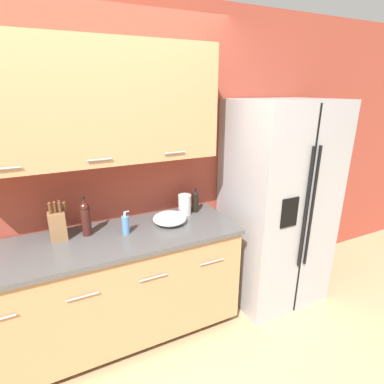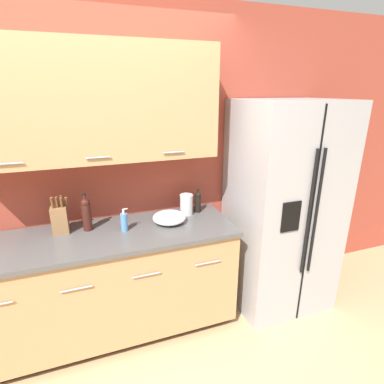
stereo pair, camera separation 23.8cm
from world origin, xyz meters
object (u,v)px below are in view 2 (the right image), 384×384
object	(u,v)px
soap_dispenser	(124,222)
steel_canister	(186,204)
oil_bottle	(198,201)
mixing_bowl	(169,217)
wine_bottle	(86,214)
knife_block	(60,219)
refrigerator	(282,208)

from	to	relation	value
soap_dispenser	steel_canister	distance (m)	0.57
soap_dispenser	oil_bottle	size ratio (longest dim) A/B	0.85
soap_dispenser	mixing_bowl	distance (m)	0.36
wine_bottle	mixing_bowl	distance (m)	0.64
steel_canister	mixing_bowl	xyz separation A→B (m)	(-0.19, -0.12, -0.04)
knife_block	soap_dispenser	world-z (taller)	knife_block
soap_dispenser	mixing_bowl	xyz separation A→B (m)	(0.36, 0.03, -0.03)
steel_canister	mixing_bowl	distance (m)	0.23
refrigerator	steel_canister	xyz separation A→B (m)	(-0.84, 0.20, 0.07)
refrigerator	steel_canister	bearing A→B (deg)	166.46
knife_block	soap_dispenser	xyz separation A→B (m)	(0.45, -0.12, -0.04)
mixing_bowl	refrigerator	bearing A→B (deg)	-4.49
wine_bottle	oil_bottle	xyz separation A→B (m)	(0.92, 0.05, -0.04)
refrigerator	oil_bottle	xyz separation A→B (m)	(-0.73, 0.21, 0.08)
knife_block	oil_bottle	xyz separation A→B (m)	(1.11, 0.04, -0.02)
wine_bottle	steel_canister	xyz separation A→B (m)	(0.81, 0.04, -0.05)
refrigerator	steel_canister	distance (m)	0.86
refrigerator	knife_block	world-z (taller)	refrigerator
mixing_bowl	knife_block	bearing A→B (deg)	173.46
knife_block	soap_dispenser	bearing A→B (deg)	-14.93
wine_bottle	steel_canister	size ratio (longest dim) A/B	1.56
knife_block	oil_bottle	bearing A→B (deg)	2.06
soap_dispenser	oil_bottle	world-z (taller)	oil_bottle
oil_bottle	steel_canister	xyz separation A→B (m)	(-0.11, -0.01, -0.01)
steel_canister	refrigerator	bearing A→B (deg)	-13.54
refrigerator	steel_canister	size ratio (longest dim) A/B	9.69
refrigerator	knife_block	bearing A→B (deg)	174.60
oil_bottle	steel_canister	distance (m)	0.11
knife_block	mixing_bowl	world-z (taller)	knife_block
soap_dispenser	steel_canister	size ratio (longest dim) A/B	0.94
wine_bottle	mixing_bowl	world-z (taller)	wine_bottle
steel_canister	knife_block	bearing A→B (deg)	-178.43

